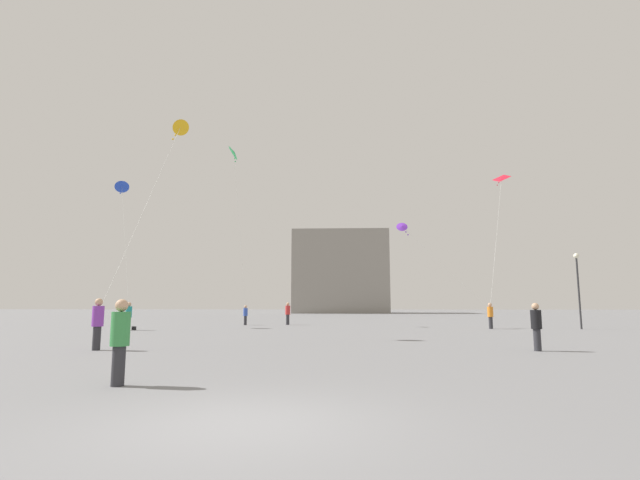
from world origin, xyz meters
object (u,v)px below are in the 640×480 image
(building_left_hall, at_px, (340,273))
(kite_amber_diamond, at_px, (179,130))
(person_in_green, at_px, (120,338))
(kite_cobalt_diamond, at_px, (122,187))
(person_in_red, at_px, (288,312))
(kite_violet_diamond, at_px, (403,228))
(handbag_beside_flyer, at_px, (134,328))
(person_in_black, at_px, (536,324))
(kite_emerald_diamond, at_px, (234,153))
(kite_crimson_delta, at_px, (501,181))
(lamppost_east, at_px, (578,278))
(person_in_purple, at_px, (98,322))
(person_in_blue, at_px, (245,314))
(person_in_orange, at_px, (490,315))
(person_in_teal, at_px, (129,315))

(building_left_hall, bearing_deg, kite_amber_diamond, -95.51)
(person_in_green, bearing_deg, kite_cobalt_diamond, -153.10)
(person_in_red, height_order, kite_violet_diamond, kite_violet_diamond)
(kite_cobalt_diamond, distance_m, kite_amber_diamond, 13.08)
(kite_cobalt_diamond, xyz_separation_m, handbag_beside_flyer, (3.40, -3.98, -10.28))
(person_in_black, height_order, kite_emerald_diamond, kite_emerald_diamond)
(kite_crimson_delta, bearing_deg, handbag_beside_flyer, -156.46)
(kite_emerald_diamond, xyz_separation_m, lamppost_east, (24.79, -4.00, -10.57))
(person_in_red, distance_m, person_in_black, 23.85)
(person_in_purple, distance_m, building_left_hall, 75.97)
(kite_crimson_delta, distance_m, building_left_hall, 53.19)
(person_in_red, relative_size, person_in_blue, 1.15)
(kite_emerald_diamond, bearing_deg, person_in_black, -50.08)
(person_in_blue, distance_m, kite_amber_diamond, 17.32)
(kite_amber_diamond, bearing_deg, person_in_blue, 87.93)
(person_in_blue, bearing_deg, kite_amber_diamond, -41.49)
(person_in_orange, height_order, person_in_black, person_in_orange)
(person_in_orange, distance_m, building_left_hall, 60.61)
(kite_emerald_diamond, bearing_deg, kite_cobalt_diamond, -156.68)
(person_in_black, relative_size, kite_crimson_delta, 0.14)
(person_in_green, distance_m, kite_cobalt_diamond, 28.78)
(person_in_blue, distance_m, lamppost_east, 24.29)
(kite_emerald_diamond, bearing_deg, kite_crimson_delta, 11.18)
(person_in_purple, distance_m, person_in_black, 15.72)
(person_in_green, relative_size, kite_cobalt_diamond, 0.18)
(person_in_teal, xyz_separation_m, kite_emerald_diamond, (4.61, 7.38, 12.99))
(person_in_red, relative_size, kite_emerald_diamond, 0.13)
(handbag_beside_flyer, bearing_deg, kite_violet_diamond, 15.80)
(person_in_blue, relative_size, kite_emerald_diamond, 0.12)
(person_in_teal, height_order, building_left_hall, building_left_hall)
(kite_crimson_delta, distance_m, kite_emerald_diamond, 23.27)
(person_in_orange, height_order, kite_crimson_delta, kite_crimson_delta)
(person_in_black, distance_m, building_left_hall, 75.38)
(kite_crimson_delta, distance_m, kite_violet_diamond, 12.64)
(person_in_purple, xyz_separation_m, person_in_black, (15.70, 0.84, -0.09))
(person_in_green, distance_m, building_left_hall, 82.84)
(kite_crimson_delta, xyz_separation_m, kite_amber_diamond, (-22.19, -17.95, -1.56))
(person_in_orange, relative_size, kite_cobalt_diamond, 0.18)
(person_in_green, height_order, building_left_hall, building_left_hall)
(person_in_orange, bearing_deg, building_left_hall, 59.70)
(person_in_teal, bearing_deg, kite_emerald_diamond, 40.57)
(kite_emerald_diamond, bearing_deg, person_in_green, -79.69)
(person_in_blue, bearing_deg, person_in_red, 61.85)
(person_in_green, height_order, kite_amber_diamond, kite_amber_diamond)
(kite_crimson_delta, height_order, handbag_beside_flyer, kite_crimson_delta)
(lamppost_east, bearing_deg, person_in_blue, 168.80)
(person_in_black, relative_size, lamppost_east, 0.33)
(handbag_beside_flyer, bearing_deg, person_in_blue, 56.10)
(person_in_red, distance_m, person_in_green, 28.73)
(person_in_purple, bearing_deg, handbag_beside_flyer, 86.59)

